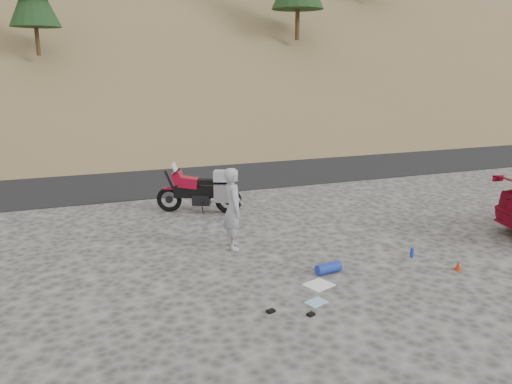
% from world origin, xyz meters
% --- Properties ---
extents(ground, '(140.00, 140.00, 0.00)m').
position_xyz_m(ground, '(0.00, 0.00, 0.00)').
color(ground, '#3B3937').
rests_on(ground, ground).
extents(road, '(120.00, 7.00, 0.05)m').
position_xyz_m(road, '(0.00, 9.00, 0.00)').
color(road, black).
rests_on(road, ground).
extents(motorcycle, '(2.16, 1.19, 1.37)m').
position_xyz_m(motorcycle, '(0.21, 3.67, 0.59)').
color(motorcycle, black).
rests_on(motorcycle, ground).
extents(man, '(0.53, 0.71, 1.77)m').
position_xyz_m(man, '(0.19, 0.86, 0.00)').
color(man, '#99999E').
rests_on(man, ground).
extents(gear_white_cloth, '(0.57, 0.54, 0.02)m').
position_xyz_m(gear_white_cloth, '(1.06, -1.48, 0.01)').
color(gear_white_cloth, white).
rests_on(gear_white_cloth, ground).
extents(gear_blue_mat, '(0.52, 0.26, 0.20)m').
position_xyz_m(gear_blue_mat, '(1.48, -1.05, 0.10)').
color(gear_blue_mat, '#192E98').
rests_on(gear_blue_mat, ground).
extents(gear_bottle, '(0.09, 0.09, 0.20)m').
position_xyz_m(gear_bottle, '(3.48, -0.93, 0.10)').
color(gear_bottle, '#192E98').
rests_on(gear_bottle, ground).
extents(gear_funnel, '(0.18, 0.18, 0.18)m').
position_xyz_m(gear_funnel, '(3.91, -1.78, 0.09)').
color(gear_funnel, '#A9220B').
rests_on(gear_funnel, ground).
extents(gear_glove_a, '(0.16, 0.13, 0.04)m').
position_xyz_m(gear_glove_a, '(-0.12, -2.12, 0.02)').
color(gear_glove_a, black).
rests_on(gear_glove_a, ground).
extents(gear_glove_b, '(0.15, 0.13, 0.04)m').
position_xyz_m(gear_glove_b, '(0.44, -2.44, 0.02)').
color(gear_glove_b, black).
rests_on(gear_glove_b, ground).
extents(gear_blue_cloth, '(0.41, 0.35, 0.01)m').
position_xyz_m(gear_blue_cloth, '(0.72, -2.08, 0.01)').
color(gear_blue_cloth, '#89BAD4').
rests_on(gear_blue_cloth, ground).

